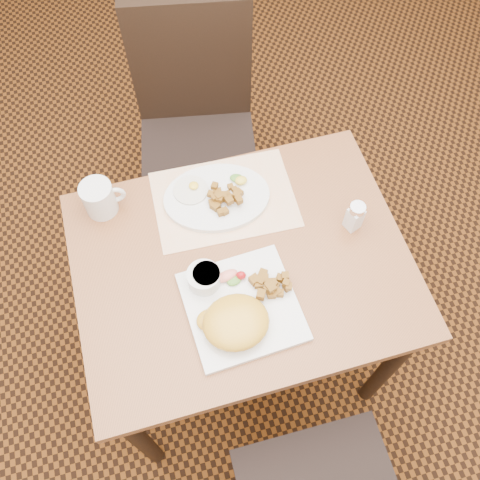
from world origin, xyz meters
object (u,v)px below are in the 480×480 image
(table, at_px, (242,279))
(plate_oval, at_px, (217,197))
(salt_shaker, at_px, (355,216))
(chair_far, at_px, (196,123))
(coffee_mug, at_px, (100,198))
(plate_square, at_px, (242,307))

(table, relative_size, plate_oval, 2.96)
(salt_shaker, bearing_deg, chair_far, 114.41)
(table, xyz_separation_m, salt_shaker, (0.33, 0.03, 0.16))
(coffee_mug, bearing_deg, plate_oval, -10.61)
(plate_oval, relative_size, coffee_mug, 2.52)
(plate_oval, bearing_deg, chair_far, 85.39)
(plate_square, xyz_separation_m, coffee_mug, (-0.30, 0.40, 0.04))
(table, xyz_separation_m, plate_square, (-0.04, -0.13, 0.12))
(table, relative_size, coffee_mug, 7.46)
(plate_square, relative_size, salt_shaker, 2.80)
(plate_oval, bearing_deg, plate_square, -93.71)
(plate_square, bearing_deg, table, 73.82)
(salt_shaker, relative_size, coffee_mug, 0.83)
(table, bearing_deg, coffee_mug, 140.70)
(table, height_order, chair_far, chair_far)
(table, distance_m, chair_far, 0.70)
(chair_far, distance_m, salt_shaker, 0.78)
(chair_far, height_order, salt_shaker, chair_far)
(plate_oval, relative_size, salt_shaker, 3.05)
(chair_far, relative_size, plate_oval, 3.19)
(plate_square, bearing_deg, plate_oval, 86.29)
(salt_shaker, height_order, coffee_mug, coffee_mug)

